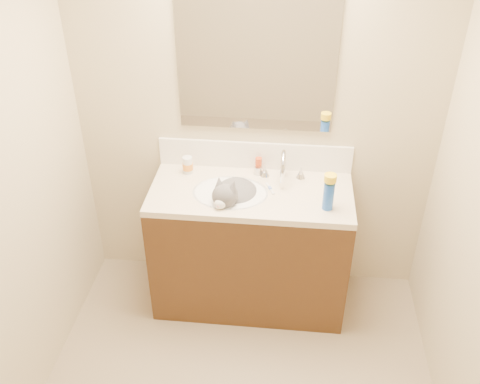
% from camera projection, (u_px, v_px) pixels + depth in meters
% --- Properties ---
extents(room_shell, '(2.24, 2.54, 2.52)m').
position_uv_depth(room_shell, '(231.00, 194.00, 2.00)').
color(room_shell, '#C1B290').
rests_on(room_shell, ground).
extents(vanity_cabinet, '(1.20, 0.55, 0.82)m').
position_uv_depth(vanity_cabinet, '(250.00, 249.00, 3.40)').
color(vanity_cabinet, '#422712').
rests_on(vanity_cabinet, ground).
extents(counter_slab, '(1.20, 0.55, 0.04)m').
position_uv_depth(counter_slab, '(251.00, 194.00, 3.16)').
color(counter_slab, beige).
rests_on(counter_slab, vanity_cabinet).
extents(basin, '(0.45, 0.36, 0.14)m').
position_uv_depth(basin, '(230.00, 202.00, 3.18)').
color(basin, white).
rests_on(basin, vanity_cabinet).
extents(faucet, '(0.28, 0.20, 0.21)m').
position_uv_depth(faucet, '(283.00, 168.00, 3.20)').
color(faucet, silver).
rests_on(faucet, counter_slab).
extents(cat, '(0.37, 0.43, 0.32)m').
position_uv_depth(cat, '(234.00, 198.00, 3.15)').
color(cat, '#524F52').
rests_on(cat, basin).
extents(backsplash, '(1.20, 0.02, 0.18)m').
position_uv_depth(backsplash, '(255.00, 155.00, 3.32)').
color(backsplash, white).
rests_on(backsplash, counter_slab).
extents(mirror, '(0.90, 0.02, 0.80)m').
position_uv_depth(mirror, '(256.00, 64.00, 2.99)').
color(mirror, white).
rests_on(mirror, room_shell).
extents(pill_bottle, '(0.07, 0.07, 0.11)m').
position_uv_depth(pill_bottle, '(188.00, 165.00, 3.29)').
color(pill_bottle, silver).
rests_on(pill_bottle, counter_slab).
extents(pill_label, '(0.08, 0.08, 0.04)m').
position_uv_depth(pill_label, '(188.00, 166.00, 3.30)').
color(pill_label, orange).
rests_on(pill_label, pill_bottle).
extents(silver_jar, '(0.05, 0.05, 0.05)m').
position_uv_depth(silver_jar, '(258.00, 171.00, 3.29)').
color(silver_jar, '#B7B7BC').
rests_on(silver_jar, counter_slab).
extents(amber_bottle, '(0.04, 0.04, 0.10)m').
position_uv_depth(amber_bottle, '(258.00, 165.00, 3.30)').
color(amber_bottle, '#C13F16').
rests_on(amber_bottle, counter_slab).
extents(toothbrush, '(0.06, 0.12, 0.01)m').
position_uv_depth(toothbrush, '(270.00, 188.00, 3.16)').
color(toothbrush, silver).
rests_on(toothbrush, counter_slab).
extents(toothbrush_head, '(0.02, 0.03, 0.01)m').
position_uv_depth(toothbrush_head, '(270.00, 188.00, 3.16)').
color(toothbrush_head, '#6784DB').
rests_on(toothbrush_head, counter_slab).
extents(spray_can, '(0.08, 0.08, 0.17)m').
position_uv_depth(spray_can, '(328.00, 196.00, 2.96)').
color(spray_can, blue).
rests_on(spray_can, counter_slab).
extents(spray_cap, '(0.09, 0.09, 0.04)m').
position_uv_depth(spray_cap, '(330.00, 178.00, 2.89)').
color(spray_cap, yellow).
rests_on(spray_cap, spray_can).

